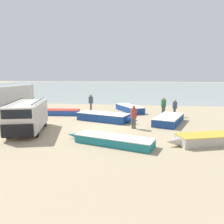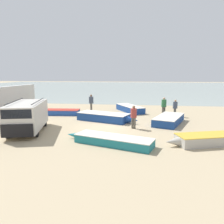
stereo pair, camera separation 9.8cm
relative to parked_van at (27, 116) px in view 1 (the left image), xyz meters
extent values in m
plane|color=tan|center=(5.30, 2.18, -1.12)|extent=(200.00, 200.00, 0.00)
cube|color=#99A89E|center=(5.30, 54.18, -1.11)|extent=(120.00, 80.00, 0.01)
cube|color=beige|center=(-0.01, 0.03, 0.02)|extent=(3.05, 5.00, 1.72)
cube|color=black|center=(0.58, -2.28, -0.45)|extent=(1.77, 0.54, 0.77)
cube|color=#1E232D|center=(0.56, -2.20, 0.52)|extent=(1.68, 0.49, 0.55)
cylinder|color=black|center=(1.17, -1.16, -0.79)|extent=(0.37, 0.68, 0.65)
cylinder|color=black|center=(-0.47, -1.58, -0.79)|extent=(0.37, 0.68, 0.65)
cylinder|color=black|center=(0.46, 1.64, -0.79)|extent=(0.37, 0.68, 0.65)
cylinder|color=black|center=(-1.19, 1.21, -0.79)|extent=(0.37, 0.68, 0.65)
cylinder|color=black|center=(0.73, 0.22, 1.00)|extent=(1.00, 3.71, 0.05)
cylinder|color=black|center=(-0.75, -0.16, 1.00)|extent=(1.00, 3.71, 0.05)
cube|color=navy|center=(9.95, 3.87, -0.83)|extent=(2.95, 4.30, 0.57)
cone|color=navy|center=(10.80, 6.14, -0.83)|extent=(0.82, 1.01, 0.55)
cube|color=silver|center=(9.95, 3.87, -0.61)|extent=(1.51, 0.72, 0.05)
cube|color=silver|center=(9.95, 3.87, -0.52)|extent=(2.98, 4.35, 0.04)
cube|color=navy|center=(4.55, 4.19, -0.80)|extent=(4.64, 3.00, 0.63)
cone|color=navy|center=(7.04, 3.30, -0.80)|extent=(1.10, 0.89, 0.60)
cube|color=silver|center=(4.55, 4.19, -0.55)|extent=(0.69, 1.49, 0.05)
cube|color=silver|center=(4.55, 4.19, -0.47)|extent=(4.68, 3.03, 0.04)
cube|color=navy|center=(6.55, 9.12, -0.82)|extent=(3.24, 4.24, 0.60)
cone|color=navy|center=(5.31, 11.28, -0.82)|extent=(0.94, 1.07, 0.57)
cube|color=silver|center=(6.55, 9.12, -0.58)|extent=(1.21, 0.81, 0.05)
cube|color=silver|center=(6.55, 9.12, -0.50)|extent=(3.27, 4.29, 0.04)
cube|color=#ADA89E|center=(11.51, -1.31, -0.84)|extent=(3.79, 2.31, 0.55)
cone|color=#ADA89E|center=(9.44, -1.95, -0.84)|extent=(0.90, 0.73, 0.52)
cube|color=gold|center=(11.51, -1.31, -0.64)|extent=(0.55, 1.20, 0.05)
cube|color=gold|center=(11.51, -1.31, -0.55)|extent=(3.83, 2.33, 0.04)
cube|color=#234CA3|center=(-0.49, 6.39, -0.88)|extent=(4.50, 1.61, 0.47)
cone|color=#234CA3|center=(-3.18, 6.20, -0.88)|extent=(1.00, 0.52, 0.45)
cube|color=#B22D23|center=(-0.49, 6.39, -0.71)|extent=(0.28, 1.20, 0.05)
cube|color=#B22D23|center=(-0.49, 6.39, -0.62)|extent=(4.54, 1.62, 0.04)
cube|color=#1E757F|center=(6.21, -2.05, -0.89)|extent=(4.62, 2.58, 0.45)
cone|color=#1E757F|center=(3.63, -1.20, -0.89)|extent=(1.06, 0.71, 0.43)
cube|color=silver|center=(6.21, -2.05, -0.73)|extent=(0.55, 1.16, 0.05)
cube|color=silver|center=(6.21, -2.05, -0.65)|extent=(4.67, 2.61, 0.04)
cylinder|color=#5B564C|center=(7.27, 1.79, -0.71)|extent=(0.15, 0.15, 0.82)
cylinder|color=#5B564C|center=(7.11, 1.84, -0.71)|extent=(0.15, 0.15, 0.82)
cylinder|color=#993833|center=(7.19, 1.82, 0.03)|extent=(0.45, 0.45, 0.65)
sphere|color=#8C664C|center=(7.19, 1.82, 0.47)|extent=(0.22, 0.22, 0.22)
cylinder|color=#5B564C|center=(2.43, 8.77, -0.68)|extent=(0.16, 0.16, 0.88)
cylinder|color=#5B564C|center=(2.52, 8.61, -0.68)|extent=(0.16, 0.16, 0.88)
cylinder|color=#424C5B|center=(2.47, 8.69, 0.11)|extent=(0.48, 0.48, 0.69)
sphere|color=#8C664C|center=(2.47, 8.69, 0.57)|extent=(0.24, 0.24, 0.24)
cylinder|color=#5B564C|center=(9.78, 7.22, -0.69)|extent=(0.16, 0.16, 0.86)
cylinder|color=#5B564C|center=(9.95, 7.26, -0.69)|extent=(0.16, 0.16, 0.86)
cylinder|color=#2D6B3D|center=(9.87, 7.24, 0.07)|extent=(0.46, 0.46, 0.68)
sphere|color=tan|center=(9.87, 7.24, 0.53)|extent=(0.23, 0.23, 0.23)
cylinder|color=#5B564C|center=(10.89, 6.85, -0.73)|extent=(0.14, 0.14, 0.77)
cylinder|color=#5B564C|center=(10.84, 7.00, -0.73)|extent=(0.14, 0.14, 0.77)
cylinder|color=#424C5B|center=(10.87, 6.93, -0.04)|extent=(0.42, 0.42, 0.61)
sphere|color=tan|center=(10.87, 6.93, 0.37)|extent=(0.21, 0.21, 0.21)
camera|label=1|loc=(7.57, -13.76, 2.80)|focal=35.00mm
camera|label=2|loc=(7.67, -13.75, 2.80)|focal=35.00mm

